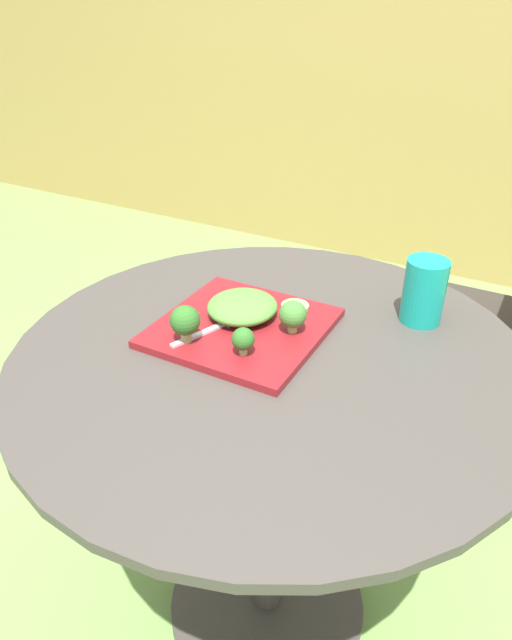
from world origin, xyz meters
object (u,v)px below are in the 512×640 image
object	(u,v)px
fork	(216,327)
salad_plate	(242,328)
patio_chair	(498,303)
drinking_glass	(424,294)

from	to	relation	value
fork	salad_plate	bearing A→B (deg)	46.63
patio_chair	drinking_glass	world-z (taller)	patio_chair
salad_plate	patio_chair	bearing A→B (deg)	63.61
drinking_glass	fork	size ratio (longest dim) A/B	0.79
salad_plate	drinking_glass	bearing A→B (deg)	35.29
drinking_glass	fork	distance (m)	0.37
patio_chair	fork	bearing A→B (deg)	-117.29
patio_chair	fork	world-z (taller)	patio_chair
patio_chair	salad_plate	size ratio (longest dim) A/B	3.21
patio_chair	salad_plate	world-z (taller)	patio_chair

